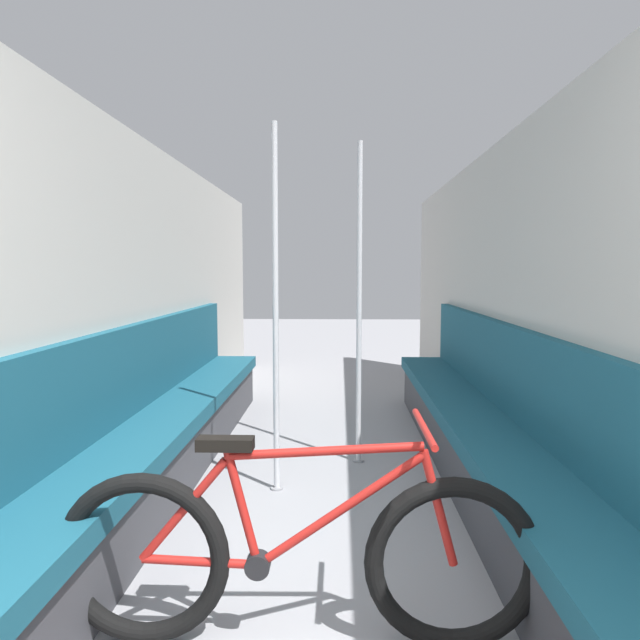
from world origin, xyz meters
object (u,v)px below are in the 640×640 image
Objects in this scene: bench_seat_row_left at (163,432)px; grab_pole_near at (276,315)px; bench_seat_row_right at (482,435)px; bicycle at (296,556)px; grab_pole_far at (359,309)px.

grab_pole_near is (0.74, -0.11, 0.76)m from bench_seat_row_left.
bench_seat_row_right reaches higher than bicycle.
grab_pole_near and grab_pole_far have the same top height.
bicycle is (0.98, -1.58, 0.01)m from bench_seat_row_left.
bench_seat_row_right is 2.04× the size of grab_pole_near.
grab_pole_far is (0.52, 0.53, 0.00)m from grab_pole_near.
grab_pole_far is at bearing 86.03° from bicycle.
grab_pole_far reaches higher than bench_seat_row_right.
bench_seat_row_right is at bearing 0.00° from bench_seat_row_left.
bench_seat_row_left is 1.86m from bicycle.
bicycle is at bearing -58.23° from bench_seat_row_left.
grab_pole_far reaches higher than bench_seat_row_left.
bicycle is 0.79× the size of grab_pole_far.
grab_pole_far is (1.26, 0.42, 0.76)m from bench_seat_row_left.
grab_pole_far is at bearing 18.37° from bench_seat_row_left.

